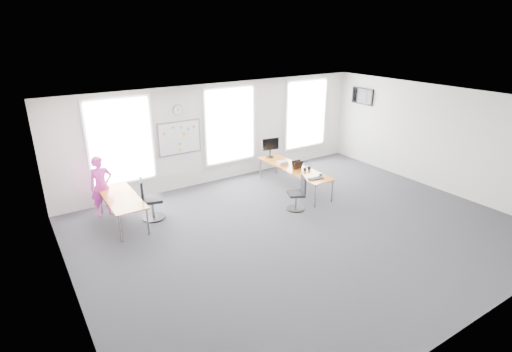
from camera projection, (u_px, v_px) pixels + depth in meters
floor at (302, 230)px, 9.53m from camera, size 10.00×10.00×0.00m
ceiling at (308, 104)px, 8.46m from camera, size 10.00×10.00×0.00m
wall_back at (221, 133)px, 12.13m from camera, size 10.00×0.00×10.00m
wall_front at (479, 249)px, 5.86m from camera, size 10.00×0.00×10.00m
wall_left at (65, 228)px, 6.45m from camera, size 0.00×10.00×10.00m
wall_right at (439, 138)px, 11.53m from camera, size 0.00×10.00×10.00m
window_left at (121, 141)px, 10.51m from camera, size 1.60×0.06×2.20m
window_mid at (230, 125)px, 12.19m from camera, size 1.60×0.06×2.20m
window_right at (306, 114)px, 13.71m from camera, size 1.60×0.06×2.20m
desk_right at (294, 169)px, 11.67m from camera, size 0.73×2.75×0.67m
desk_left at (122, 200)px, 9.63m from camera, size 0.76×1.89×0.69m
chair_right at (298, 195)px, 10.45m from camera, size 0.54×0.54×0.91m
chair_left at (150, 201)px, 9.91m from camera, size 0.60×0.59×1.08m
person at (101, 186)px, 10.03m from camera, size 0.58×0.39×1.56m
whiteboard at (180, 138)px, 11.40m from camera, size 1.20×0.03×0.90m
wall_clock at (178, 110)px, 11.12m from camera, size 0.30×0.04×0.30m
tv at (362, 96)px, 13.57m from camera, size 0.06×0.90×0.55m
keyboard at (316, 179)px, 10.80m from camera, size 0.46×0.28×0.02m
mouse at (321, 175)px, 11.04m from camera, size 0.11×0.14×0.05m
lens_cap at (312, 174)px, 11.15m from camera, size 0.07×0.07×0.01m
headphones at (307, 169)px, 11.40m from camera, size 0.20×0.11×0.12m
laptop_sleeve at (297, 165)px, 11.51m from camera, size 0.31×0.17×0.25m
paper_stack at (283, 163)px, 11.90m from camera, size 0.31×0.24×0.10m
monitor at (270, 146)px, 12.42m from camera, size 0.56×0.23×0.62m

